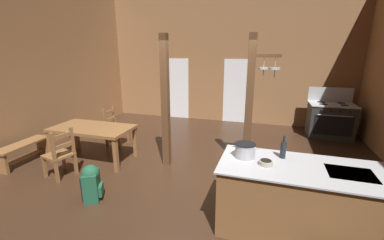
# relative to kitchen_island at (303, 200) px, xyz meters

# --- Properties ---
(ground_plane) EXTENTS (8.56, 9.18, 0.10)m
(ground_plane) POSITION_rel_kitchen_island_xyz_m (-1.89, 0.87, -0.51)
(ground_plane) COLOR #382316
(wall_back) EXTENTS (8.56, 0.14, 4.28)m
(wall_back) POSITION_rel_kitchen_island_xyz_m (-1.89, 5.13, 1.68)
(wall_back) COLOR #93663F
(wall_back) RESTS_ON ground_plane
(wall_left) EXTENTS (0.14, 9.18, 4.28)m
(wall_left) POSITION_rel_kitchen_island_xyz_m (-5.84, 0.87, 1.68)
(wall_left) COLOR #93663F
(wall_left) RESTS_ON ground_plane
(glazed_door_back_left) EXTENTS (1.00, 0.01, 2.05)m
(glazed_door_back_left) POSITION_rel_kitchen_island_xyz_m (-3.64, 5.05, 0.56)
(glazed_door_back_left) COLOR white
(glazed_door_back_left) RESTS_ON ground_plane
(glazed_panel_back_right) EXTENTS (0.84, 0.01, 2.05)m
(glazed_panel_back_right) POSITION_rel_kitchen_island_xyz_m (-1.51, 5.05, 0.56)
(glazed_panel_back_right) COLOR white
(glazed_panel_back_right) RESTS_ON ground_plane
(kitchen_island) EXTENTS (2.18, 1.00, 0.92)m
(kitchen_island) POSITION_rel_kitchen_island_xyz_m (0.00, 0.00, 0.00)
(kitchen_island) COLOR brown
(kitchen_island) RESTS_ON ground_plane
(stove_range) EXTENTS (1.15, 0.84, 1.32)m
(stove_range) POSITION_rel_kitchen_island_xyz_m (1.16, 4.30, 0.02)
(stove_range) COLOR #2E2E2E
(stove_range) RESTS_ON ground_plane
(support_post_with_pot_rack) EXTENTS (0.59, 0.22, 2.63)m
(support_post_with_pot_rack) POSITION_rel_kitchen_island_xyz_m (-0.84, 1.70, 0.93)
(support_post_with_pot_rack) COLOR brown
(support_post_with_pot_rack) RESTS_ON ground_plane
(support_post_center) EXTENTS (0.14, 0.14, 2.63)m
(support_post_center) POSITION_rel_kitchen_island_xyz_m (-2.46, 1.39, 0.85)
(support_post_center) COLOR brown
(support_post_center) RESTS_ON ground_plane
(dining_table) EXTENTS (1.70, 0.91, 0.74)m
(dining_table) POSITION_rel_kitchen_island_xyz_m (-4.08, 1.17, 0.19)
(dining_table) COLOR brown
(dining_table) RESTS_ON ground_plane
(ladderback_chair_near_window) EXTENTS (0.46, 0.46, 0.95)m
(ladderback_chair_near_window) POSITION_rel_kitchen_island_xyz_m (-4.14, 2.08, -0.01)
(ladderback_chair_near_window) COLOR brown
(ladderback_chair_near_window) RESTS_ON ground_plane
(ladderback_chair_by_post) EXTENTS (0.53, 0.53, 0.95)m
(ladderback_chair_by_post) POSITION_rel_kitchen_island_xyz_m (-4.16, 0.31, -0.01)
(ladderback_chair_by_post) COLOR brown
(ladderback_chair_by_post) RESTS_ON ground_plane
(bench_along_left_wall) EXTENTS (0.38, 1.11, 0.44)m
(bench_along_left_wall) POSITION_rel_kitchen_island_xyz_m (-5.39, 0.56, -0.16)
(bench_along_left_wall) COLOR brown
(bench_along_left_wall) RESTS_ON ground_plane
(backpack) EXTENTS (0.38, 0.39, 0.60)m
(backpack) POSITION_rel_kitchen_island_xyz_m (-3.11, -0.17, -0.15)
(backpack) COLOR #1E5138
(backpack) RESTS_ON ground_plane
(stockpot_on_counter) EXTENTS (0.35, 0.28, 0.20)m
(stockpot_on_counter) POSITION_rel_kitchen_island_xyz_m (-0.78, 0.10, 0.56)
(stockpot_on_counter) COLOR #B7BABF
(stockpot_on_counter) RESTS_ON kitchen_island
(mixing_bowl_on_counter) EXTENTS (0.17, 0.17, 0.06)m
(mixing_bowl_on_counter) POSITION_rel_kitchen_island_xyz_m (-0.50, -0.07, 0.49)
(mixing_bowl_on_counter) COLOR #B2A893
(mixing_bowl_on_counter) RESTS_ON kitchen_island
(bottle_tall_on_counter) EXTENTS (0.08, 0.08, 0.31)m
(bottle_tall_on_counter) POSITION_rel_kitchen_island_xyz_m (-0.29, 0.22, 0.59)
(bottle_tall_on_counter) COLOR #1E2328
(bottle_tall_on_counter) RESTS_ON kitchen_island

